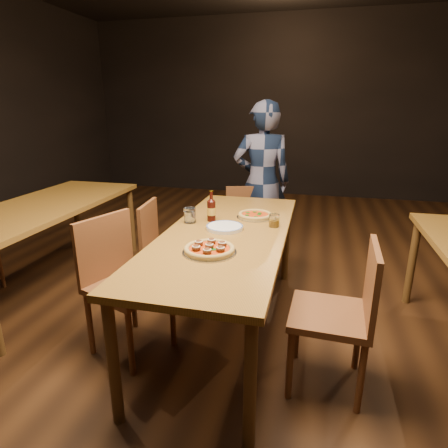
% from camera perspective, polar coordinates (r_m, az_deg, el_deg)
% --- Properties ---
extents(ground, '(9.00, 9.00, 0.00)m').
position_cam_1_polar(ground, '(2.84, 0.25, -15.66)').
color(ground, black).
extents(room_shell, '(9.00, 9.00, 9.00)m').
position_cam_1_polar(room_shell, '(2.39, 0.32, 24.81)').
color(room_shell, black).
rests_on(room_shell, ground).
extents(table_main, '(0.80, 2.00, 0.75)m').
position_cam_1_polar(table_main, '(2.53, 0.27, -2.72)').
color(table_main, brown).
rests_on(table_main, ground).
extents(table_left, '(0.80, 2.00, 0.75)m').
position_cam_1_polar(table_left, '(3.56, -26.15, 1.49)').
color(table_left, brown).
rests_on(table_left, ground).
extents(chair_main_nw, '(0.56, 0.56, 0.94)m').
position_cam_1_polar(chair_main_nw, '(2.48, -14.26, -9.02)').
color(chair_main_nw, brown).
rests_on(chair_main_nw, ground).
extents(chair_main_sw, '(0.44, 0.44, 0.86)m').
position_cam_1_polar(chair_main_sw, '(3.09, -7.95, -3.95)').
color(chair_main_sw, brown).
rests_on(chair_main_sw, ground).
extents(chair_main_e, '(0.45, 0.45, 0.91)m').
position_cam_1_polar(chair_main_e, '(2.21, 15.75, -13.01)').
color(chair_main_e, brown).
rests_on(chair_main_e, ground).
extents(chair_end, '(0.48, 0.48, 0.82)m').
position_cam_1_polar(chair_end, '(3.69, 3.46, -0.50)').
color(chair_end, brown).
rests_on(chair_end, ground).
extents(pizza_meatball, '(0.31, 0.31, 0.06)m').
position_cam_1_polar(pizza_meatball, '(2.16, -2.23, -3.80)').
color(pizza_meatball, '#B7B7BF').
rests_on(pizza_meatball, table_main).
extents(pizza_margherita, '(0.27, 0.27, 0.04)m').
position_cam_1_polar(pizza_margherita, '(2.83, 4.76, 1.35)').
color(pizza_margherita, '#B7B7BF').
rests_on(pizza_margherita, table_main).
extents(plate_stack, '(0.25, 0.25, 0.02)m').
position_cam_1_polar(plate_stack, '(2.56, 0.09, -0.50)').
color(plate_stack, white).
rests_on(plate_stack, table_main).
extents(beer_bottle, '(0.06, 0.06, 0.22)m').
position_cam_1_polar(beer_bottle, '(2.72, -1.93, 2.08)').
color(beer_bottle, black).
rests_on(beer_bottle, table_main).
extents(water_glass, '(0.09, 0.09, 0.11)m').
position_cam_1_polar(water_glass, '(2.70, -5.22, 1.34)').
color(water_glass, white).
rests_on(water_glass, table_main).
extents(amber_glass, '(0.07, 0.07, 0.09)m').
position_cam_1_polar(amber_glass, '(2.62, 7.64, 0.54)').
color(amber_glass, '#A36D12').
rests_on(amber_glass, table_main).
extents(diner, '(0.67, 0.52, 1.61)m').
position_cam_1_polar(diner, '(3.86, 5.78, 6.33)').
color(diner, black).
rests_on(diner, ground).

